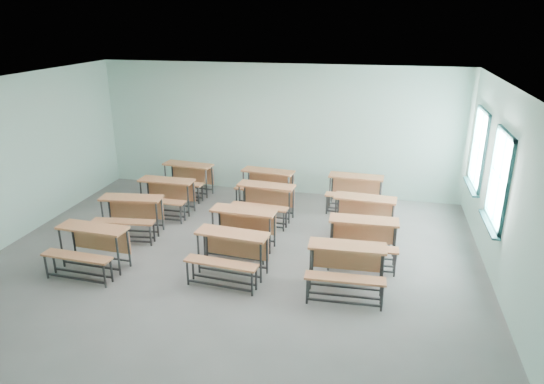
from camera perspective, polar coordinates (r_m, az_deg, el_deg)
The scene contains 13 objects.
room at distance 8.34m, azimuth -4.52°, elevation 1.41°, with size 9.04×8.04×3.24m.
desk_unit_r0c0 at distance 9.08m, azimuth -20.61°, elevation -5.60°, with size 1.29×0.90×0.78m.
desk_unit_r0c1 at distance 8.32m, azimuth -4.96°, elevation -6.67°, with size 1.32×0.94×0.78m.
desk_unit_r0c2 at distance 7.95m, azimuth 8.74°, elevation -8.18°, with size 1.28×0.88×0.78m.
desk_unit_r1c0 at distance 10.26m, azimuth -16.35°, elevation -2.12°, with size 1.34×0.98×0.78m.
desk_unit_r1c1 at distance 9.25m, azimuth -3.57°, elevation -3.79°, with size 1.29×0.91×0.78m.
desk_unit_r1c2 at distance 8.96m, azimuth 10.66°, elevation -4.95°, with size 1.27×0.87×0.78m.
desk_unit_r2c0 at distance 11.16m, azimuth -12.47°, elevation 0.02°, with size 1.26×0.86×0.78m.
desk_unit_r2c1 at distance 10.57m, azimuth -0.86°, elevation -0.62°, with size 1.31×0.94×0.78m.
desk_unit_r2c2 at distance 10.03m, azimuth 10.77°, elevation -2.17°, with size 1.30×0.92×0.78m.
desk_unit_r3c0 at distance 12.25m, azimuth -10.04°, elevation 2.00°, with size 1.34×0.98×0.78m.
desk_unit_r3c1 at distance 11.55m, azimuth -0.67°, elevation 1.19°, with size 1.34×0.99×0.78m.
desk_unit_r3c2 at distance 11.33m, azimuth 9.76°, elevation 0.52°, with size 1.28×0.89×0.78m.
Camera 1 is at (2.46, -7.50, 4.25)m, focal length 32.00 mm.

